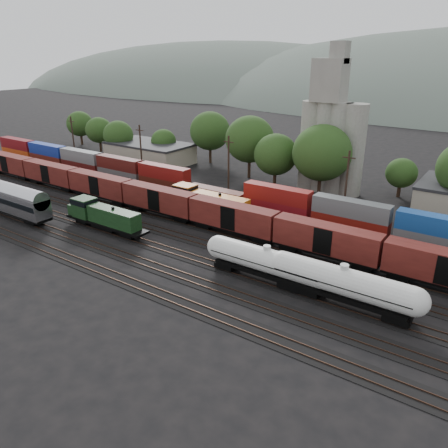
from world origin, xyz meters
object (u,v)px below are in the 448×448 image
Objects in this scene: green_locomotive at (102,215)px; orange_locomotive at (205,201)px; grain_silo at (331,137)px; tank_car_a at (266,262)px.

orange_locomotive reaches higher than green_locomotive.
green_locomotive is at bearing -122.99° from orange_locomotive.
grain_silo reaches higher than green_locomotive.
orange_locomotive is 29.95m from grain_silo.
orange_locomotive is at bearing 144.11° from tank_car_a.
tank_car_a is 0.61× the size of grain_silo.
tank_car_a is at bearing -35.89° from orange_locomotive.
green_locomotive is at bearing 180.00° from tank_car_a.
orange_locomotive is (-20.73, 15.00, -0.14)m from tank_car_a.
tank_car_a is at bearing -0.00° from green_locomotive.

